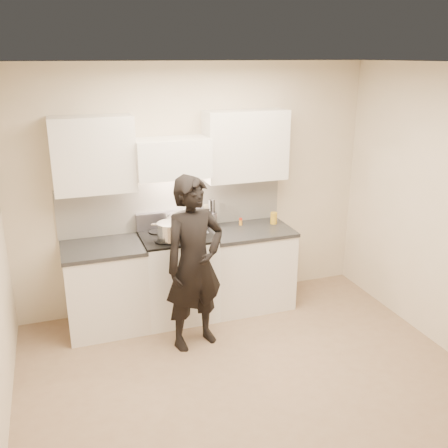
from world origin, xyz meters
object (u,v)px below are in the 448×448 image
at_px(utensil_crock, 212,219).
at_px(person, 194,264).
at_px(stove, 178,275).
at_px(wok, 184,220).
at_px(counter_right, 249,267).

xyz_separation_m(utensil_crock, person, (-0.43, -0.81, -0.16)).
height_order(stove, wok, wok).
distance_m(utensil_crock, person, 0.93).
height_order(stove, person, person).
bearing_deg(wok, stove, -131.51).
xyz_separation_m(stove, utensil_crock, (0.45, 0.20, 0.54)).
relative_size(wok, person, 0.28).
bearing_deg(wok, utensil_crock, 11.73).
height_order(counter_right, person, person).
relative_size(counter_right, utensil_crock, 2.91).
bearing_deg(counter_right, utensil_crock, 152.61).
bearing_deg(counter_right, stove, -180.00).
bearing_deg(utensil_crock, person, -118.23).
distance_m(wok, person, 0.77).
distance_m(stove, person, 0.72).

